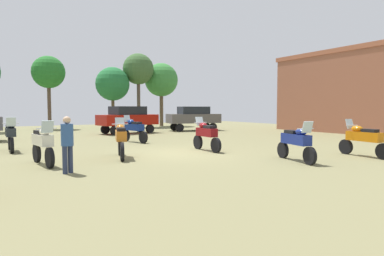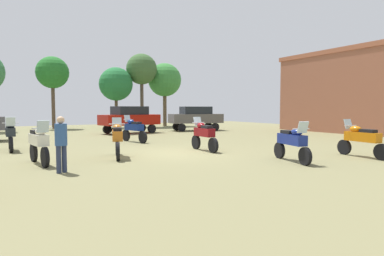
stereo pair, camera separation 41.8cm
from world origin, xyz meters
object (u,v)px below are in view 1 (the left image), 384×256
Objects in this scene: car_1 at (193,117)px; car_2 at (128,118)px; motorcycle_1 at (363,138)px; tree_2 at (138,70)px; motorcycle_2 at (11,135)px; motorcycle_4 at (121,138)px; tree_5 at (48,73)px; person_1 at (67,140)px; motorcycle_8 at (206,134)px; motorcycle_7 at (43,143)px; tree_6 at (161,80)px; motorcycle_9 at (134,129)px; tree_8 at (113,84)px; motorcycle_5 at (296,141)px.

car_2 is (-5.75, -0.08, 0.00)m from car_1.
tree_2 reaches higher than motorcycle_1.
motorcycle_4 is (3.45, -4.26, 0.00)m from motorcycle_2.
tree_5 reaches higher than car_1.
car_1 reaches higher than motorcycle_4.
tree_2 reaches higher than tree_5.
car_1 is 18.27m from person_1.
tree_5 is (-9.91, 8.54, 3.85)m from car_1.
motorcycle_2 is 8.46m from motorcycle_8.
motorcycle_7 is at bearing 137.91° from car_2.
motorcycle_2 is at bearing -129.31° from tree_2.
motorcycle_2 is 21.12m from tree_6.
car_2 is 10.86m from tree_6.
motorcycle_9 is 15.55m from tree_5.
motorcycle_4 reaches higher than motorcycle_8.
motorcycle_1 is 23.74m from tree_8.
tree_6 is at bearing 76.09° from motorcycle_4.
tree_5 is (-7.80, 24.43, 4.31)m from motorcycle_1.
motorcycle_1 is at bearing -177.08° from car_2.
motorcycle_7 is (-2.71, -0.18, -0.01)m from motorcycle_4.
motorcycle_4 is 22.41m from tree_6.
car_2 is (0.57, 11.22, 0.45)m from motorcycle_8.
car_1 is (10.19, 11.32, 0.43)m from motorcycle_4.
motorcycle_2 is 0.47× the size of car_1.
motorcycle_1 is at bearing -72.30° from tree_5.
motorcycle_9 is 8.58m from person_1.
motorcycle_4 is 1.30× the size of person_1.
tree_8 is at bearing -10.94° from tree_5.
motorcycle_5 is 8.58m from motorcycle_7.
motorcycle_1 is at bearing -13.34° from motorcycle_4.
car_2 is at bearing -64.24° from tree_5.
motorcycle_5 is 24.21m from tree_6.
motorcycle_2 reaches higher than motorcycle_9.
tree_2 reaches higher than motorcycle_2.
tree_2 is (4.44, 18.61, 4.94)m from motorcycle_8.
tree_8 reaches higher than motorcycle_4.
tree_2 is at bearing 96.01° from motorcycle_1.
motorcycle_2 reaches higher than motorcycle_7.
tree_8 is at bearing -19.92° from car_2.
tree_2 is at bearing -37.69° from car_2.
tree_6 reaches higher than motorcycle_4.
person_1 is at bearing 99.62° from motorcycle_2.
tree_8 is (3.26, 13.72, 3.42)m from motorcycle_9.
person_1 is (-12.48, -13.35, -0.22)m from car_1.
motorcycle_5 is at bearing 134.71° from motorcycle_2.
motorcycle_5 is (8.42, -8.25, -0.03)m from motorcycle_2.
tree_5 reaches higher than motorcycle_9.
motorcycle_1 is 0.34× the size of tree_6.
motorcycle_8 is 20.62m from tree_5.
car_2 reaches higher than person_1.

